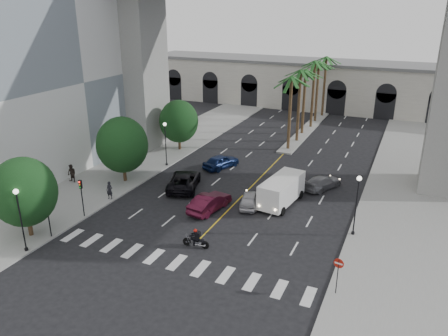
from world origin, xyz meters
TOP-DOWN VIEW (x-y plane):
  - ground at (0.00, 0.00)m, footprint 140.00×140.00m
  - sidewalk_left at (-15.00, 15.00)m, footprint 8.00×100.00m
  - sidewalk_right at (15.00, 15.00)m, footprint 8.00×100.00m
  - median at (0.00, 38.00)m, footprint 2.00×24.00m
  - building_left at (-27.00, 12.00)m, footprint 16.50×32.50m
  - pier_building at (0.00, 55.00)m, footprint 71.00×10.50m
  - bridge at (3.42, 22.00)m, footprint 75.00×13.00m
  - palm_a at (0.00, 28.00)m, footprint 3.20×3.20m
  - palm_b at (0.10, 32.00)m, footprint 3.20×3.20m
  - palm_c at (-0.20, 36.00)m, footprint 3.20×3.20m
  - palm_d at (0.15, 40.00)m, footprint 3.20×3.20m
  - palm_e at (-0.10, 44.00)m, footprint 3.20×3.20m
  - palm_f at (0.20, 48.00)m, footprint 3.20×3.20m
  - street_tree_near at (-13.00, -3.00)m, footprint 5.20×5.20m
  - street_tree_mid at (-13.00, 10.00)m, footprint 5.44×5.44m
  - street_tree_far at (-13.00, 22.00)m, footprint 5.04×5.04m
  - lamp_post_left_near at (-11.40, -5.00)m, footprint 0.40×0.40m
  - lamp_post_left_far at (-11.40, 16.00)m, footprint 0.40×0.40m
  - lamp_post_right at (11.40, 8.00)m, footprint 0.40×0.40m
  - traffic_signal_near at (-11.30, -2.50)m, footprint 0.25×0.18m
  - traffic_signal_far at (-11.30, 1.50)m, footprint 0.25×0.18m
  - motorcycle_rider at (0.36, 1.06)m, footprint 2.24×0.61m
  - car_a at (1.50, 9.82)m, footprint 2.56×4.38m
  - car_b at (-1.56, 7.42)m, footprint 2.55×5.26m
  - car_c at (-6.31, 11.08)m, footprint 4.68×6.78m
  - car_d at (6.91, 16.87)m, footprint 3.80×5.19m
  - car_e at (-5.25, 18.12)m, footprint 3.45×5.13m
  - cargo_van at (4.10, 11.48)m, footprint 3.14×6.42m
  - pedestrian_a at (-11.50, 5.49)m, footprint 0.70×0.51m
  - pedestrian_b at (-17.93, 7.37)m, footprint 0.98×0.79m
  - do_not_enter_sign at (11.58, -0.60)m, footprint 0.68×0.15m

SIDE VIEW (x-z plane):
  - ground at x=0.00m, z-range 0.00..0.00m
  - sidewalk_left at x=-15.00m, z-range 0.00..0.15m
  - sidewalk_right at x=15.00m, z-range 0.00..0.15m
  - median at x=0.00m, z-range 0.00..0.20m
  - car_d at x=6.91m, z-range 0.00..1.40m
  - car_a at x=1.50m, z-range 0.00..1.40m
  - motorcycle_rider at x=0.36m, z-range -0.08..1.54m
  - car_e at x=-5.25m, z-range 0.00..1.62m
  - car_b at x=-1.56m, z-range 0.00..1.66m
  - car_c at x=-6.31m, z-range 0.00..1.72m
  - pedestrian_a at x=-11.50m, z-range 0.15..1.94m
  - pedestrian_b at x=-17.93m, z-range 0.15..2.10m
  - cargo_van at x=4.10m, z-range 0.15..2.78m
  - do_not_enter_sign at x=11.58m, z-range 0.63..3.42m
  - traffic_signal_near at x=-11.30m, z-range 0.69..4.34m
  - traffic_signal_far at x=-11.30m, z-range 0.69..4.34m
  - lamp_post_left_near at x=-11.40m, z-range 0.55..5.90m
  - lamp_post_left_far at x=-11.40m, z-range 0.55..5.90m
  - lamp_post_right at x=11.40m, z-range 0.55..5.90m
  - street_tree_far at x=-13.00m, z-range 0.56..7.24m
  - street_tree_near at x=-13.00m, z-range 0.58..7.47m
  - street_tree_mid at x=-13.00m, z-range 0.61..7.81m
  - pier_building at x=0.00m, z-range 0.02..8.52m
  - palm_c at x=-0.20m, z-range 3.86..13.96m
  - palm_a at x=0.00m, z-range 3.95..14.25m
  - palm_e at x=-0.10m, z-range 3.99..14.39m
  - palm_b at x=0.10m, z-range 4.07..14.67m
  - palm_f at x=0.20m, z-range 4.11..14.81m
  - palm_d at x=0.15m, z-range 4.20..15.10m
  - building_left at x=-27.00m, z-range 0.01..20.61m
  - bridge at x=3.42m, z-range 5.51..31.51m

